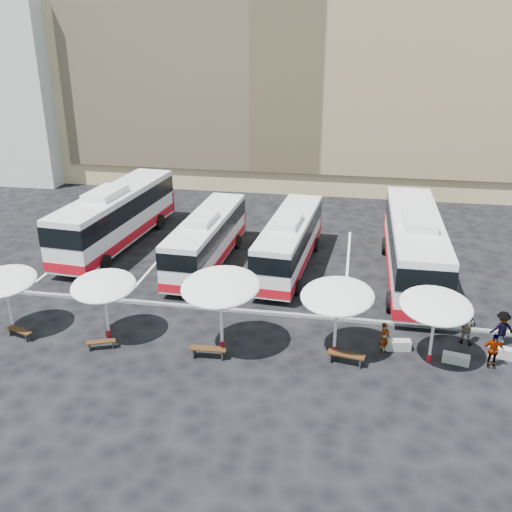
% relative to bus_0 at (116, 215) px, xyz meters
% --- Properties ---
extents(ground, '(120.00, 120.00, 0.00)m').
position_rel_bus_0_xyz_m(ground, '(9.57, -8.68, -2.13)').
color(ground, black).
rests_on(ground, ground).
extents(sandstone_building, '(42.00, 18.25, 29.60)m').
position_rel_bus_0_xyz_m(sandstone_building, '(9.57, 23.18, 10.49)').
color(sandstone_building, tan).
rests_on(sandstone_building, ground).
extents(apartment_block, '(14.00, 14.00, 18.00)m').
position_rel_bus_0_xyz_m(apartment_block, '(-18.43, 19.32, 6.87)').
color(apartment_block, beige).
rests_on(apartment_block, ground).
extents(curb_divider, '(34.00, 0.25, 0.15)m').
position_rel_bus_0_xyz_m(curb_divider, '(9.57, -8.18, -2.06)').
color(curb_divider, black).
rests_on(curb_divider, ground).
extents(bay_lines, '(24.15, 12.00, 0.01)m').
position_rel_bus_0_xyz_m(bay_lines, '(9.57, -0.68, -2.13)').
color(bay_lines, white).
rests_on(bay_lines, ground).
extents(bus_0, '(3.91, 13.35, 4.18)m').
position_rel_bus_0_xyz_m(bus_0, '(0.00, 0.00, 0.00)').
color(bus_0, white).
rests_on(bus_0, ground).
extents(bus_1, '(2.87, 11.00, 3.46)m').
position_rel_bus_0_xyz_m(bus_1, '(6.86, -2.25, -0.36)').
color(bus_1, white).
rests_on(bus_1, ground).
extents(bus_2, '(3.17, 11.20, 3.51)m').
position_rel_bus_0_xyz_m(bus_2, '(11.98, -1.88, -0.34)').
color(bus_2, white).
rests_on(bus_2, ground).
extents(bus_3, '(3.14, 13.33, 4.23)m').
position_rel_bus_0_xyz_m(bus_3, '(19.29, -2.30, 0.03)').
color(bus_3, white).
rests_on(bus_3, ground).
extents(sunshade_0, '(3.46, 3.49, 3.16)m').
position_rel_bus_0_xyz_m(sunshade_0, '(-0.47, -12.10, 0.55)').
color(sunshade_0, white).
rests_on(sunshade_0, ground).
extents(sunshade_1, '(3.58, 3.61, 3.19)m').
position_rel_bus_0_xyz_m(sunshade_1, '(4.43, -11.82, 0.58)').
color(sunshade_1, white).
rests_on(sunshade_1, ground).
extents(sunshade_2, '(4.18, 4.22, 3.76)m').
position_rel_bus_0_xyz_m(sunshade_2, '(10.08, -11.94, 1.06)').
color(sunshade_2, white).
rests_on(sunshade_2, ground).
extents(sunshade_3, '(4.10, 4.13, 3.44)m').
position_rel_bus_0_xyz_m(sunshade_3, '(15.24, -11.42, 0.79)').
color(sunshade_3, white).
rests_on(sunshade_3, ground).
extents(sunshade_4, '(3.70, 3.73, 3.29)m').
position_rel_bus_0_xyz_m(sunshade_4, '(19.47, -11.37, 0.66)').
color(sunshade_4, white).
rests_on(sunshade_4, ground).
extents(wood_bench_0, '(1.47, 0.81, 0.44)m').
position_rel_bus_0_xyz_m(wood_bench_0, '(0.26, -12.66, -1.80)').
color(wood_bench_0, black).
rests_on(wood_bench_0, ground).
extents(wood_bench_1, '(1.36, 0.82, 0.41)m').
position_rel_bus_0_xyz_m(wood_bench_1, '(4.53, -12.92, -1.82)').
color(wood_bench_1, black).
rests_on(wood_bench_1, ground).
extents(wood_bench_2, '(1.66, 0.51, 0.50)m').
position_rel_bus_0_xyz_m(wood_bench_2, '(9.64, -12.79, -1.75)').
color(wood_bench_2, black).
rests_on(wood_bench_2, ground).
extents(wood_bench_3, '(1.71, 0.72, 0.51)m').
position_rel_bus_0_xyz_m(wood_bench_3, '(15.79, -12.20, -1.74)').
color(wood_bench_3, black).
rests_on(wood_bench_3, ground).
extents(conc_bench_0, '(1.33, 0.62, 0.48)m').
position_rel_bus_0_xyz_m(conc_bench_0, '(18.08, -10.56, -1.89)').
color(conc_bench_0, gray).
rests_on(conc_bench_0, ground).
extents(conc_bench_1, '(1.22, 0.63, 0.44)m').
position_rel_bus_0_xyz_m(conc_bench_1, '(20.63, -11.28, -1.91)').
color(conc_bench_1, gray).
rests_on(conc_bench_1, ground).
extents(conc_bench_2, '(1.34, 0.76, 0.48)m').
position_rel_bus_0_xyz_m(conc_bench_2, '(22.82, -10.41, -1.89)').
color(conc_bench_2, gray).
rests_on(conc_bench_2, ground).
extents(passenger_0, '(0.64, 0.65, 1.52)m').
position_rel_bus_0_xyz_m(passenger_0, '(17.47, -10.96, -1.37)').
color(passenger_0, black).
rests_on(passenger_0, ground).
extents(passenger_1, '(1.00, 0.89, 1.70)m').
position_rel_bus_0_xyz_m(passenger_1, '(21.28, -9.42, -1.28)').
color(passenger_1, black).
rests_on(passenger_1, ground).
extents(passenger_2, '(0.96, 0.41, 1.63)m').
position_rel_bus_0_xyz_m(passenger_2, '(22.11, -11.30, -1.32)').
color(passenger_2, black).
rests_on(passenger_2, ground).
extents(passenger_3, '(1.25, 0.89, 1.75)m').
position_rel_bus_0_xyz_m(passenger_3, '(22.87, -9.32, -1.26)').
color(passenger_3, black).
rests_on(passenger_3, ground).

